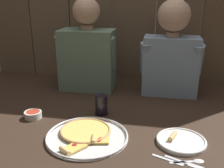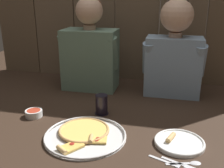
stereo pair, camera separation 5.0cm
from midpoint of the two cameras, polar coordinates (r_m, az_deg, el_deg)
The scene contains 10 objects.
ground_plane at distance 1.33m, azimuth 1.37°, elevation -8.83°, with size 3.20×3.20×0.00m, color #332319.
pizza_tray at distance 1.24m, azimuth -4.72°, elevation -10.67°, with size 0.37×0.37×0.03m.
dinner_plate at distance 1.22m, azimuth 15.43°, elevation -11.99°, with size 0.22×0.22×0.03m.
drinking_glass at distance 1.43m, azimuth -1.25°, elevation -4.47°, with size 0.08×0.08×0.11m.
dipping_bowl at distance 1.46m, azimuth -15.62°, elevation -6.11°, with size 0.09×0.09×0.04m.
table_fork at distance 1.10m, azimuth 12.82°, elevation -15.94°, with size 0.13×0.06×0.01m.
table_knife at distance 1.10m, azimuth 15.89°, elevation -16.25°, with size 0.15×0.08×0.01m.
table_spoon at distance 1.11m, azimuth 17.72°, elevation -15.87°, with size 0.14×0.06×0.01m.
diner_left at distance 1.76m, azimuth -3.91°, elevation 7.68°, with size 0.39×0.22×0.61m.
diner_right at distance 1.69m, azimuth 14.11°, elevation 7.45°, with size 0.38×0.21×0.60m.
Camera 2 is at (0.26, -1.15, 0.62)m, focal length 42.45 mm.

